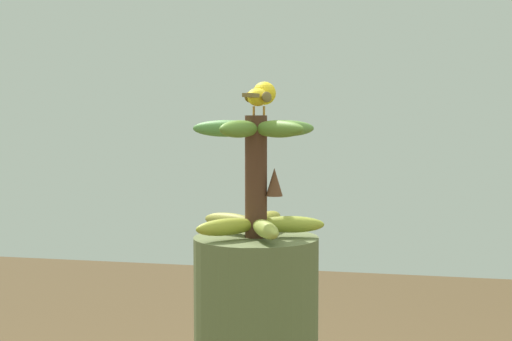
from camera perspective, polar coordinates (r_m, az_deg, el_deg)
name	(u,v)px	position (r m, az deg, el deg)	size (l,w,h in m)	color
banana_bunch	(257,177)	(1.53, 0.05, -0.50)	(0.28, 0.29, 0.26)	#4C2D1E
perched_bird	(261,95)	(1.55, 0.42, 5.98)	(0.18, 0.06, 0.07)	#C68933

